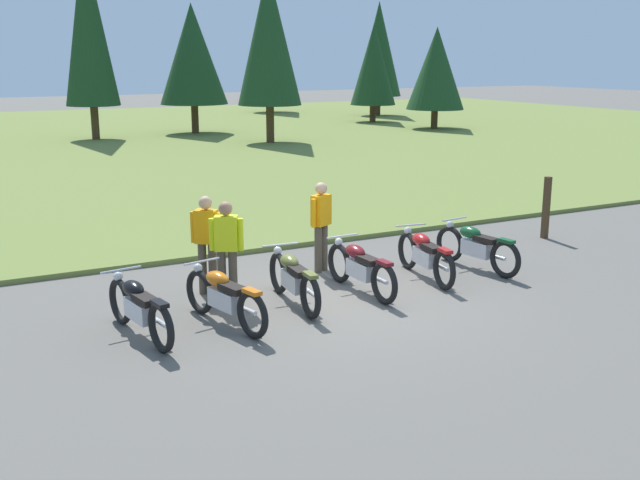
% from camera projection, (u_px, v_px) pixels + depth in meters
% --- Properties ---
extents(ground_plane, '(140.00, 140.00, 0.00)m').
position_uv_depth(ground_plane, '(337.00, 301.00, 12.25)').
color(ground_plane, '#605B54').
extents(grass_moorland, '(80.00, 44.00, 0.10)m').
position_uv_depth(grass_moorland, '(64.00, 143.00, 34.08)').
color(grass_moorland, olive).
rests_on(grass_moorland, ground).
extents(forest_treeline, '(39.46, 24.21, 9.13)m').
position_uv_depth(forest_treeline, '(76.00, 48.00, 37.88)').
color(forest_treeline, '#47331E').
rests_on(forest_treeline, ground).
extents(motorcycle_black, '(0.66, 2.09, 0.88)m').
position_uv_depth(motorcycle_black, '(139.00, 308.00, 10.59)').
color(motorcycle_black, black).
rests_on(motorcycle_black, ground).
extents(motorcycle_orange, '(0.73, 2.07, 0.88)m').
position_uv_depth(motorcycle_orange, '(224.00, 297.00, 11.06)').
color(motorcycle_orange, black).
rests_on(motorcycle_orange, ground).
extents(motorcycle_olive, '(0.62, 2.10, 0.88)m').
position_uv_depth(motorcycle_olive, '(293.00, 278.00, 11.97)').
color(motorcycle_olive, black).
rests_on(motorcycle_olive, ground).
extents(motorcycle_maroon, '(0.62, 2.10, 0.88)m').
position_uv_depth(motorcycle_maroon, '(360.00, 267.00, 12.60)').
color(motorcycle_maroon, black).
rests_on(motorcycle_maroon, ground).
extents(motorcycle_red, '(0.62, 2.09, 0.88)m').
position_uv_depth(motorcycle_red, '(425.00, 255.00, 13.41)').
color(motorcycle_red, black).
rests_on(motorcycle_red, ground).
extents(motorcycle_british_green, '(0.63, 2.10, 0.88)m').
position_uv_depth(motorcycle_british_green, '(476.00, 247.00, 13.99)').
color(motorcycle_british_green, black).
rests_on(motorcycle_british_green, ground).
extents(rider_with_back_turned, '(0.50, 0.36, 1.67)m').
position_uv_depth(rider_with_back_turned, '(321.00, 221.00, 13.74)').
color(rider_with_back_turned, '#4C4233').
rests_on(rider_with_back_turned, ground).
extents(rider_in_hivis_vest, '(0.49, 0.36, 1.67)m').
position_uv_depth(rider_in_hivis_vest, '(227.00, 246.00, 11.94)').
color(rider_in_hivis_vest, '#4C4233').
rests_on(rider_in_hivis_vest, ground).
extents(rider_checking_bike, '(0.44, 0.40, 1.67)m').
position_uv_depth(rider_checking_bike, '(207.00, 239.00, 12.41)').
color(rider_checking_bike, '#4C4233').
rests_on(rider_checking_bike, ground).
extents(trail_marker_post, '(0.12, 0.12, 1.36)m').
position_uv_depth(trail_marker_post, '(546.00, 208.00, 16.35)').
color(trail_marker_post, '#47331E').
rests_on(trail_marker_post, ground).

